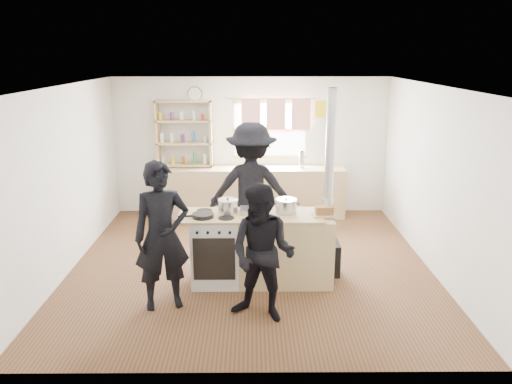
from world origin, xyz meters
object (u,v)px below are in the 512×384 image
(person_near_left, at_px, (162,236))
(person_far, at_px, (252,189))
(roast_tray, at_px, (255,210))
(person_near_right, at_px, (263,254))
(thermos, at_px, (302,160))
(stockpot_stove, at_px, (228,206))
(bread_board, at_px, (324,212))
(flue_heater, at_px, (327,227))
(cooking_island, at_px, (262,248))
(stockpot_counter, at_px, (286,206))
(skillet_greens, at_px, (203,215))

(person_near_left, xyz_separation_m, person_far, (1.03, 1.66, 0.10))
(roast_tray, xyz_separation_m, person_near_right, (0.08, -1.00, -0.18))
(thermos, bearing_deg, stockpot_stove, -114.01)
(bread_board, distance_m, flue_heater, 0.45)
(thermos, xyz_separation_m, bread_board, (0.02, -2.82, -0.07))
(cooking_island, height_order, flue_heater, flue_heater)
(person_far, bearing_deg, flue_heater, 147.04)
(stockpot_counter, xyz_separation_m, person_near_right, (-0.32, -0.99, -0.24))
(cooking_island, bearing_deg, stockpot_stove, 170.70)
(thermos, bearing_deg, person_far, -117.19)
(cooking_island, xyz_separation_m, person_near_right, (-0.01, -0.93, 0.32))
(bread_board, relative_size, person_far, 0.15)
(stockpot_counter, relative_size, person_far, 0.14)
(bread_board, bearing_deg, thermos, 90.33)
(flue_heater, distance_m, person_near_left, 2.23)
(stockpot_stove, bearing_deg, bread_board, -5.88)
(roast_tray, distance_m, stockpot_counter, 0.41)
(thermos, xyz_separation_m, flue_heater, (0.11, -2.52, -0.39))
(person_near_right, bearing_deg, roast_tray, 117.06)
(person_near_left, bearing_deg, person_near_right, -31.36)
(roast_tray, bearing_deg, person_near_left, -146.49)
(person_near_left, distance_m, person_far, 1.95)
(bread_board, distance_m, person_near_left, 2.03)
(cooking_island, bearing_deg, stockpot_counter, 10.67)
(bread_board, xyz_separation_m, flue_heater, (0.09, 0.30, -0.32))
(stockpot_counter, distance_m, person_near_right, 1.07)
(stockpot_counter, xyz_separation_m, flue_heater, (0.56, 0.19, -0.36))
(cooking_island, xyz_separation_m, stockpot_stove, (-0.43, 0.07, 0.55))
(roast_tray, distance_m, person_near_right, 1.02)
(roast_tray, height_order, stockpot_counter, stockpot_counter)
(thermos, distance_m, cooking_island, 2.93)
(flue_heater, height_order, person_far, flue_heater)
(stockpot_counter, height_order, bread_board, stockpot_counter)
(bread_board, bearing_deg, person_far, 130.55)
(stockpot_stove, bearing_deg, thermos, 65.99)
(person_near_left, distance_m, person_near_right, 1.19)
(thermos, distance_m, person_far, 1.97)
(cooking_island, height_order, bread_board, bread_board)
(person_near_right, bearing_deg, thermos, 100.41)
(cooking_island, height_order, person_far, person_far)
(flue_heater, distance_m, person_near_right, 1.48)
(skillet_greens, relative_size, stockpot_stove, 1.19)
(stockpot_stove, xyz_separation_m, person_near_right, (0.43, -1.01, -0.24))
(cooking_island, distance_m, roast_tray, 0.51)
(thermos, distance_m, stockpot_counter, 2.75)
(thermos, bearing_deg, person_near_right, -101.84)
(flue_heater, bearing_deg, person_near_right, -126.84)
(person_far, bearing_deg, cooking_island, 101.79)
(cooking_island, height_order, person_near_right, person_near_right)
(skillet_greens, xyz_separation_m, person_near_left, (-0.42, -0.53, -0.08))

